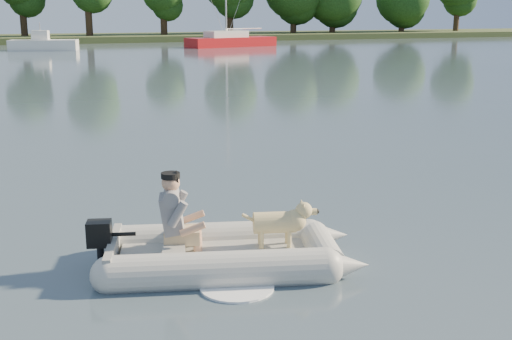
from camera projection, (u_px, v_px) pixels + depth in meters
name	position (u px, v px, depth m)	size (l,w,h in m)	color
water	(275.00, 259.00, 8.03)	(160.00, 160.00, 0.00)	slate
shore_bank	(51.00, 39.00, 64.59)	(160.00, 12.00, 0.70)	#47512D
dinghy	(227.00, 224.00, 7.72)	(4.39, 3.23, 1.27)	#ABACA6
man	(173.00, 211.00, 7.66)	(0.66, 0.57, 0.98)	slate
dog	(275.00, 226.00, 7.84)	(0.85, 0.30, 0.57)	tan
outboard_motor	(100.00, 248.00, 7.63)	(0.38, 0.26, 0.72)	black
motorboat	(43.00, 37.00, 49.97)	(5.32, 2.05, 2.25)	white
sailboat	(230.00, 41.00, 55.37)	(8.34, 4.40, 10.99)	#AF1417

